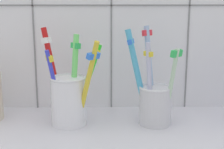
# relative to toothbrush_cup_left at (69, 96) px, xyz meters

# --- Properties ---
(counter_slab) EXTENTS (0.64, 0.22, 0.02)m
(counter_slab) POSITION_rel_toothbrush_cup_left_xyz_m (0.08, -0.01, -0.06)
(counter_slab) COLOR silver
(counter_slab) RESTS_ON ground
(tile_wall_back) EXTENTS (0.64, 0.02, 0.45)m
(tile_wall_back) POSITION_rel_toothbrush_cup_left_xyz_m (0.08, 0.11, 0.15)
(tile_wall_back) COLOR white
(tile_wall_back) RESTS_ON ground
(toothbrush_cup_left) EXTENTS (0.12, 0.11, 0.18)m
(toothbrush_cup_left) POSITION_rel_toothbrush_cup_left_xyz_m (0.00, 0.00, 0.00)
(toothbrush_cup_left) COLOR white
(toothbrush_cup_left) RESTS_ON counter_slab
(toothbrush_cup_right) EXTENTS (0.10, 0.08, 0.18)m
(toothbrush_cup_right) POSITION_rel_toothbrush_cup_left_xyz_m (0.16, -0.00, -0.01)
(toothbrush_cup_right) COLOR silver
(toothbrush_cup_right) RESTS_ON counter_slab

